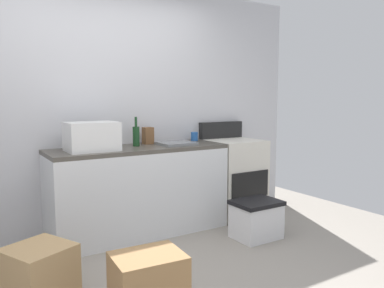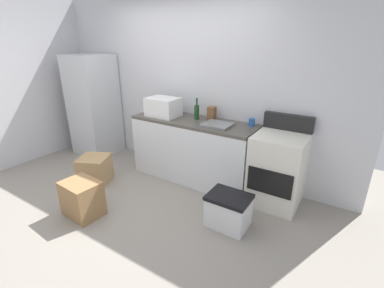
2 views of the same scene
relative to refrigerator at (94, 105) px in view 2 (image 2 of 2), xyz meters
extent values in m
plane|color=gray|center=(1.75, -1.15, -0.86)|extent=(6.00, 6.00, 0.00)
cube|color=silver|center=(1.75, 0.40, 0.44)|extent=(5.00, 0.10, 2.60)
cube|color=silver|center=(2.05, 0.05, -0.43)|extent=(1.80, 0.60, 0.86)
cube|color=#4C473F|center=(2.05, 0.05, 0.02)|extent=(1.80, 0.60, 0.04)
cube|color=silver|center=(0.00, 0.00, 0.00)|extent=(0.68, 0.66, 1.73)
cube|color=silver|center=(3.27, 0.05, -0.41)|extent=(0.60, 0.60, 0.90)
cube|color=black|center=(3.27, -0.25, -0.44)|extent=(0.52, 0.02, 0.30)
cube|color=black|center=(3.27, 0.31, 0.14)|extent=(0.60, 0.08, 0.20)
cube|color=white|center=(1.56, 0.00, 0.17)|extent=(0.46, 0.34, 0.27)
cube|color=slate|center=(2.45, -0.01, 0.05)|extent=(0.36, 0.32, 0.03)
cylinder|color=#193F1E|center=(2.06, 0.12, 0.14)|extent=(0.07, 0.07, 0.20)
cylinder|color=#193F1E|center=(2.06, 0.12, 0.29)|extent=(0.03, 0.03, 0.10)
cylinder|color=#2659A5|center=(2.83, 0.23, 0.09)|extent=(0.08, 0.08, 0.10)
cube|color=brown|center=(2.24, 0.22, 0.13)|extent=(0.10, 0.10, 0.18)
cube|color=olive|center=(1.44, -1.43, -0.65)|extent=(0.46, 0.37, 0.43)
cube|color=tan|center=(0.91, -0.83, -0.67)|extent=(0.53, 0.53, 0.39)
cube|color=silver|center=(2.97, -0.70, -0.69)|extent=(0.44, 0.34, 0.34)
cube|color=black|center=(2.97, -0.70, -0.50)|extent=(0.46, 0.36, 0.04)
camera|label=1|loc=(0.47, -3.51, 0.52)|focal=35.99mm
camera|label=2|loc=(4.00, -3.06, 1.10)|focal=25.44mm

